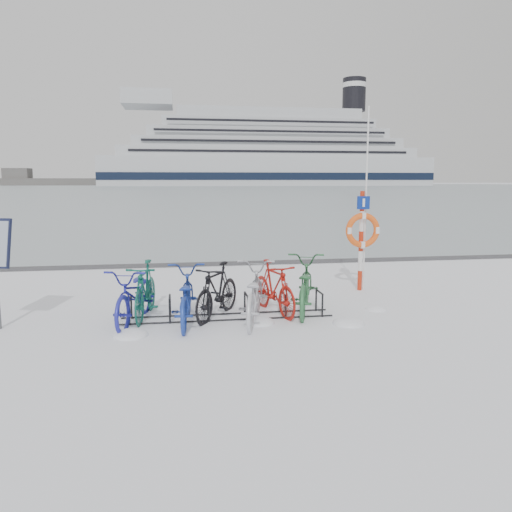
{
  "coord_description": "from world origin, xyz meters",
  "views": [
    {
      "loc": [
        -0.9,
        -9.18,
        2.59
      ],
      "look_at": [
        0.64,
        0.6,
        1.08
      ],
      "focal_mm": 35.0,
      "sensor_mm": 36.0,
      "label": 1
    }
  ],
  "objects": [
    {
      "name": "ground",
      "position": [
        0.0,
        0.0,
        0.0
      ],
      "size": [
        900.0,
        900.0,
        0.0
      ],
      "primitive_type": "plane",
      "color": "white",
      "rests_on": "ground"
    },
    {
      "name": "ice_sheet",
      "position": [
        0.0,
        155.0,
        0.01
      ],
      "size": [
        400.0,
        298.0,
        0.02
      ],
      "primitive_type": "cube",
      "color": "#99A6AC",
      "rests_on": "ground"
    },
    {
      "name": "quay_edge",
      "position": [
        0.0,
        5.9,
        0.05
      ],
      "size": [
        400.0,
        0.25,
        0.1
      ],
      "primitive_type": "cube",
      "color": "#3F3F42",
      "rests_on": "ground"
    },
    {
      "name": "bike_rack",
      "position": [
        0.0,
        0.0,
        0.18
      ],
      "size": [
        4.0,
        0.48,
        0.46
      ],
      "color": "black",
      "rests_on": "ground"
    },
    {
      "name": "lifebuoy_station",
      "position": [
        3.36,
        1.87,
        1.43
      ],
      "size": [
        0.82,
        0.23,
        4.26
      ],
      "color": "#B7260E",
      "rests_on": "ground"
    },
    {
      "name": "cruise_ferry",
      "position": [
        40.02,
        221.88,
        13.46
      ],
      "size": [
        150.35,
        28.33,
        49.4
      ],
      "color": "silver",
      "rests_on": "ground"
    },
    {
      "name": "bike_0",
      "position": [
        -1.7,
        -0.0,
        0.55
      ],
      "size": [
        1.16,
        2.19,
        1.09
      ],
      "primitive_type": "imported",
      "rotation": [
        0.0,
        0.0,
        -0.22
      ],
      "color": "#21239A",
      "rests_on": "ground"
    },
    {
      "name": "bike_1",
      "position": [
        -1.54,
        0.32,
        0.55
      ],
      "size": [
        0.76,
        1.88,
        1.1
      ],
      "primitive_type": "imported",
      "rotation": [
        0.0,
        0.0,
        -0.14
      ],
      "color": "#115A49",
      "rests_on": "ground"
    },
    {
      "name": "bike_2",
      "position": [
        -0.8,
        -0.21,
        0.53
      ],
      "size": [
        0.85,
        2.06,
        1.06
      ],
      "primitive_type": "imported",
      "rotation": [
        0.0,
        0.0,
        3.07
      ],
      "color": "#1C3799",
      "rests_on": "ground"
    },
    {
      "name": "bike_3",
      "position": [
        -0.18,
        0.11,
        0.53
      ],
      "size": [
        1.33,
        1.79,
        1.07
      ],
      "primitive_type": "imported",
      "rotation": [
        0.0,
        0.0,
        -0.53
      ],
      "color": "black",
      "rests_on": "ground"
    },
    {
      "name": "bike_4",
      "position": [
        0.46,
        -0.26,
        0.55
      ],
      "size": [
        1.21,
        2.2,
        1.1
      ],
      "primitive_type": "imported",
      "rotation": [
        0.0,
        0.0,
        2.9
      ],
      "color": "silver",
      "rests_on": "ground"
    },
    {
      "name": "bike_5",
      "position": [
        0.94,
        0.24,
        0.53
      ],
      "size": [
        0.96,
        1.84,
        1.06
      ],
      "primitive_type": "imported",
      "rotation": [
        0.0,
        0.0,
        0.27
      ],
      "color": "#A91810",
      "rests_on": "ground"
    },
    {
      "name": "bike_6",
      "position": [
        1.56,
        0.26,
        0.56
      ],
      "size": [
        1.35,
        2.27,
        1.12
      ],
      "primitive_type": "imported",
      "rotation": [
        0.0,
        0.0,
        2.84
      ],
      "color": "#2D683B",
      "rests_on": "ground"
    },
    {
      "name": "snow_drifts",
      "position": [
        0.69,
        -0.42,
        0.0
      ],
      "size": [
        5.27,
        1.95,
        0.21
      ],
      "color": "white",
      "rests_on": "ground"
    }
  ]
}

